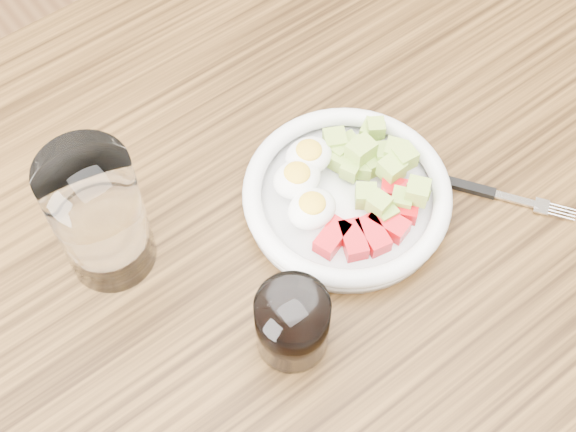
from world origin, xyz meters
name	(u,v)px	position (x,y,z in m)	size (l,w,h in m)	color
ground	(295,430)	(0.00, 0.00, 0.00)	(4.00, 4.00, 0.00)	brown
dining_table	(300,273)	(0.00, 0.00, 0.67)	(1.50, 0.90, 0.77)	brown
bowl	(346,193)	(0.06, 0.00, 0.79)	(0.23, 0.23, 0.06)	white
fork	(479,190)	(0.19, -0.08, 0.77)	(0.11, 0.15, 0.01)	black
water_glass	(99,216)	(-0.18, 0.10, 0.85)	(0.09, 0.09, 0.16)	white
coffee_glass	(292,324)	(-0.08, -0.09, 0.81)	(0.07, 0.07, 0.08)	white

